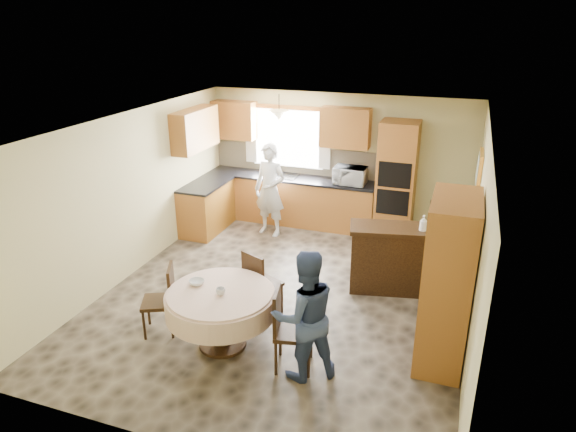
% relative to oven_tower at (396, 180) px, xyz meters
% --- Properties ---
extents(floor, '(5.00, 6.00, 0.01)m').
position_rel_oven_tower_xyz_m(floor, '(-1.15, -2.69, -1.06)').
color(floor, '#6C5E4B').
rests_on(floor, ground).
extents(ceiling, '(5.00, 6.00, 0.01)m').
position_rel_oven_tower_xyz_m(ceiling, '(-1.15, -2.69, 1.44)').
color(ceiling, white).
rests_on(ceiling, wall_back).
extents(wall_back, '(5.00, 0.02, 2.50)m').
position_rel_oven_tower_xyz_m(wall_back, '(-1.15, 0.31, 0.19)').
color(wall_back, '#C6BC7F').
rests_on(wall_back, floor).
extents(wall_front, '(5.00, 0.02, 2.50)m').
position_rel_oven_tower_xyz_m(wall_front, '(-1.15, -5.69, 0.19)').
color(wall_front, '#C6BC7F').
rests_on(wall_front, floor).
extents(wall_left, '(0.02, 6.00, 2.50)m').
position_rel_oven_tower_xyz_m(wall_left, '(-3.65, -2.69, 0.19)').
color(wall_left, '#C6BC7F').
rests_on(wall_left, floor).
extents(wall_right, '(0.02, 6.00, 2.50)m').
position_rel_oven_tower_xyz_m(wall_right, '(1.35, -2.69, 0.19)').
color(wall_right, '#C6BC7F').
rests_on(wall_right, floor).
extents(window, '(1.40, 0.03, 1.10)m').
position_rel_oven_tower_xyz_m(window, '(-2.15, 0.29, 0.54)').
color(window, white).
rests_on(window, wall_back).
extents(curtain_left, '(0.22, 0.02, 1.15)m').
position_rel_oven_tower_xyz_m(curtain_left, '(-2.90, 0.24, 0.59)').
color(curtain_left, white).
rests_on(curtain_left, wall_back).
extents(curtain_right, '(0.22, 0.02, 1.15)m').
position_rel_oven_tower_xyz_m(curtain_right, '(-1.40, 0.24, 0.59)').
color(curtain_right, white).
rests_on(curtain_right, wall_back).
extents(base_cab_back, '(3.30, 0.60, 0.88)m').
position_rel_oven_tower_xyz_m(base_cab_back, '(-2.00, 0.01, -0.62)').
color(base_cab_back, '#B86831').
rests_on(base_cab_back, floor).
extents(counter_back, '(3.30, 0.64, 0.04)m').
position_rel_oven_tower_xyz_m(counter_back, '(-2.00, 0.01, -0.16)').
color(counter_back, black).
rests_on(counter_back, base_cab_back).
extents(base_cab_left, '(0.60, 1.20, 0.88)m').
position_rel_oven_tower_xyz_m(base_cab_left, '(-3.35, -0.89, -0.62)').
color(base_cab_left, '#B86831').
rests_on(base_cab_left, floor).
extents(counter_left, '(0.64, 1.20, 0.04)m').
position_rel_oven_tower_xyz_m(counter_left, '(-3.35, -0.89, -0.16)').
color(counter_left, black).
rests_on(counter_left, base_cab_left).
extents(backsplash, '(3.30, 0.02, 0.55)m').
position_rel_oven_tower_xyz_m(backsplash, '(-2.00, 0.30, 0.12)').
color(backsplash, tan).
rests_on(backsplash, wall_back).
extents(wall_cab_left, '(0.85, 0.33, 0.72)m').
position_rel_oven_tower_xyz_m(wall_cab_left, '(-3.20, 0.15, 0.85)').
color(wall_cab_left, '#AC6F2B').
rests_on(wall_cab_left, wall_back).
extents(wall_cab_right, '(0.90, 0.33, 0.72)m').
position_rel_oven_tower_xyz_m(wall_cab_right, '(-1.00, 0.15, 0.85)').
color(wall_cab_right, '#AC6F2B').
rests_on(wall_cab_right, wall_back).
extents(wall_cab_side, '(0.33, 1.20, 0.72)m').
position_rel_oven_tower_xyz_m(wall_cab_side, '(-3.48, -0.89, 0.85)').
color(wall_cab_side, '#AC6F2B').
rests_on(wall_cab_side, wall_left).
extents(oven_tower, '(0.66, 0.62, 2.12)m').
position_rel_oven_tower_xyz_m(oven_tower, '(0.00, 0.00, 0.00)').
color(oven_tower, '#B86831').
rests_on(oven_tower, floor).
extents(oven_upper, '(0.56, 0.01, 0.45)m').
position_rel_oven_tower_xyz_m(oven_upper, '(0.00, -0.31, 0.19)').
color(oven_upper, black).
rests_on(oven_upper, oven_tower).
extents(oven_lower, '(0.56, 0.01, 0.45)m').
position_rel_oven_tower_xyz_m(oven_lower, '(0.00, -0.31, -0.31)').
color(oven_lower, black).
rests_on(oven_lower, oven_tower).
extents(pendant, '(0.36, 0.36, 0.18)m').
position_rel_oven_tower_xyz_m(pendant, '(-2.15, -0.19, 1.06)').
color(pendant, beige).
rests_on(pendant, ceiling).
extents(sideboard, '(1.40, 0.80, 0.94)m').
position_rel_oven_tower_xyz_m(sideboard, '(0.30, -2.01, -0.59)').
color(sideboard, '#35220E').
rests_on(sideboard, floor).
extents(space_heater, '(0.44, 0.31, 0.59)m').
position_rel_oven_tower_xyz_m(space_heater, '(0.86, -1.69, -0.76)').
color(space_heater, black).
rests_on(space_heater, floor).
extents(cupboard, '(0.52, 1.05, 2.00)m').
position_rel_oven_tower_xyz_m(cupboard, '(1.07, -3.45, -0.06)').
color(cupboard, '#B86831').
rests_on(cupboard, floor).
extents(dining_table, '(1.32, 1.32, 0.75)m').
position_rel_oven_tower_xyz_m(dining_table, '(-1.46, -4.11, -0.47)').
color(dining_table, '#35220E').
rests_on(dining_table, floor).
extents(chair_left, '(0.53, 0.53, 0.92)m').
position_rel_oven_tower_xyz_m(chair_left, '(-2.28, -4.07, -0.55)').
color(chair_left, '#35220E').
rests_on(chair_left, floor).
extents(chair_back, '(0.54, 0.54, 0.95)m').
position_rel_oven_tower_xyz_m(chair_back, '(-1.29, -3.33, -0.54)').
color(chair_back, '#35220E').
rests_on(chair_back, floor).
extents(chair_right, '(0.51, 0.51, 1.00)m').
position_rel_oven_tower_xyz_m(chair_right, '(-0.58, -4.22, -0.51)').
color(chair_right, '#35220E').
rests_on(chair_right, floor).
extents(framed_picture, '(0.06, 0.61, 0.50)m').
position_rel_oven_tower_xyz_m(framed_picture, '(1.32, -1.21, 0.68)').
color(framed_picture, gold).
rests_on(framed_picture, wall_right).
extents(microwave, '(0.58, 0.40, 0.32)m').
position_rel_oven_tower_xyz_m(microwave, '(-0.83, -0.04, 0.02)').
color(microwave, silver).
rests_on(microwave, counter_back).
extents(person_sink, '(0.70, 0.53, 1.71)m').
position_rel_oven_tower_xyz_m(person_sink, '(-2.16, -0.67, -0.21)').
color(person_sink, silver).
rests_on(person_sink, floor).
extents(person_dining, '(0.95, 0.90, 1.54)m').
position_rel_oven_tower_xyz_m(person_dining, '(-0.35, -4.29, -0.29)').
color(person_dining, navy).
rests_on(person_dining, floor).
extents(bowl_sideboard, '(0.25, 0.25, 0.05)m').
position_rel_oven_tower_xyz_m(bowl_sideboard, '(-0.08, -2.01, -0.09)').
color(bowl_sideboard, '#B2B2B2').
rests_on(bowl_sideboard, sideboard).
extents(bottle_sideboard, '(0.14, 0.14, 0.29)m').
position_rel_oven_tower_xyz_m(bottle_sideboard, '(0.66, -2.01, 0.02)').
color(bottle_sideboard, silver).
rests_on(bottle_sideboard, sideboard).
extents(cup_table, '(0.14, 0.14, 0.09)m').
position_rel_oven_tower_xyz_m(cup_table, '(-1.42, -4.17, -0.27)').
color(cup_table, '#B2B2B2').
rests_on(cup_table, dining_table).
extents(bowl_table, '(0.20, 0.20, 0.06)m').
position_rel_oven_tower_xyz_m(bowl_table, '(-1.81, -4.05, -0.28)').
color(bowl_table, '#B2B2B2').
rests_on(bowl_table, dining_table).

